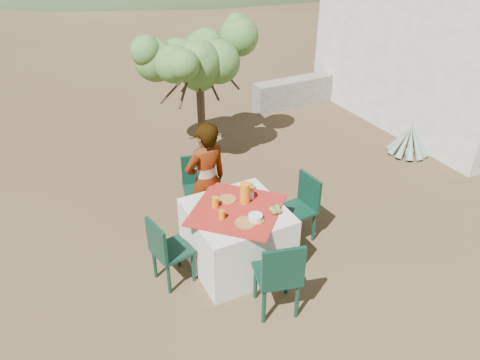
{
  "coord_description": "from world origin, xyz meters",
  "views": [
    {
      "loc": [
        -1.92,
        -4.18,
        3.69
      ],
      "look_at": [
        0.2,
        -0.02,
        0.85
      ],
      "focal_mm": 35.0,
      "sensor_mm": 36.0,
      "label": 1
    }
  ],
  "objects_px": {
    "chair_left": "(166,249)",
    "guesthouse": "(456,35)",
    "chair_right": "(302,205)",
    "juice_pitcher": "(245,193)",
    "table": "(237,237)",
    "chair_far": "(198,184)",
    "person": "(206,182)",
    "shrub_tree": "(201,65)",
    "chair_near": "(279,275)",
    "agave": "(409,141)"
  },
  "relations": [
    {
      "from": "chair_right",
      "to": "juice_pitcher",
      "type": "bearing_deg",
      "value": -93.47
    },
    {
      "from": "shrub_tree",
      "to": "agave",
      "type": "distance_m",
      "value": 3.62
    },
    {
      "from": "chair_right",
      "to": "person",
      "type": "distance_m",
      "value": 1.2
    },
    {
      "from": "chair_right",
      "to": "juice_pitcher",
      "type": "xyz_separation_m",
      "value": [
        -0.79,
        -0.02,
        0.41
      ]
    },
    {
      "from": "chair_left",
      "to": "chair_right",
      "type": "distance_m",
      "value": 1.75
    },
    {
      "from": "juice_pitcher",
      "to": "chair_right",
      "type": "bearing_deg",
      "value": 1.37
    },
    {
      "from": "shrub_tree",
      "to": "person",
      "type": "bearing_deg",
      "value": -112.15
    },
    {
      "from": "chair_far",
      "to": "chair_left",
      "type": "height_order",
      "value": "chair_far"
    },
    {
      "from": "chair_far",
      "to": "shrub_tree",
      "type": "relative_size",
      "value": 0.44
    },
    {
      "from": "person",
      "to": "agave",
      "type": "xyz_separation_m",
      "value": [
        3.83,
        0.46,
        -0.52
      ]
    },
    {
      "from": "chair_far",
      "to": "chair_near",
      "type": "relative_size",
      "value": 0.92
    },
    {
      "from": "agave",
      "to": "guesthouse",
      "type": "relative_size",
      "value": 0.17
    },
    {
      "from": "shrub_tree",
      "to": "table",
      "type": "bearing_deg",
      "value": -105.47
    },
    {
      "from": "chair_right",
      "to": "chair_far",
      "type": "bearing_deg",
      "value": -141.84
    },
    {
      "from": "chair_far",
      "to": "agave",
      "type": "relative_size",
      "value": 1.17
    },
    {
      "from": "chair_right",
      "to": "juice_pitcher",
      "type": "relative_size",
      "value": 3.44
    },
    {
      "from": "person",
      "to": "shrub_tree",
      "type": "xyz_separation_m",
      "value": [
        0.8,
        1.96,
        0.76
      ]
    },
    {
      "from": "chair_right",
      "to": "chair_left",
      "type": "bearing_deg",
      "value": -93.68
    },
    {
      "from": "chair_right",
      "to": "table",
      "type": "bearing_deg",
      "value": -89.0
    },
    {
      "from": "chair_near",
      "to": "guesthouse",
      "type": "height_order",
      "value": "guesthouse"
    },
    {
      "from": "person",
      "to": "juice_pitcher",
      "type": "height_order",
      "value": "person"
    },
    {
      "from": "chair_right",
      "to": "shrub_tree",
      "type": "distance_m",
      "value": 2.76
    },
    {
      "from": "table",
      "to": "chair_far",
      "type": "relative_size",
      "value": 1.54
    },
    {
      "from": "guesthouse",
      "to": "juice_pitcher",
      "type": "xyz_separation_m",
      "value": [
        -5.51,
        -2.14,
        -0.61
      ]
    },
    {
      "from": "person",
      "to": "agave",
      "type": "bearing_deg",
      "value": 178.08
    },
    {
      "from": "chair_near",
      "to": "juice_pitcher",
      "type": "distance_m",
      "value": 1.03
    },
    {
      "from": "chair_right",
      "to": "shrub_tree",
      "type": "height_order",
      "value": "shrub_tree"
    },
    {
      "from": "person",
      "to": "juice_pitcher",
      "type": "xyz_separation_m",
      "value": [
        0.21,
        -0.6,
        0.12
      ]
    },
    {
      "from": "shrub_tree",
      "to": "chair_near",
      "type": "bearing_deg",
      "value": -101.35
    },
    {
      "from": "chair_left",
      "to": "table",
      "type": "bearing_deg",
      "value": -104.99
    },
    {
      "from": "chair_right",
      "to": "juice_pitcher",
      "type": "distance_m",
      "value": 0.9
    },
    {
      "from": "table",
      "to": "agave",
      "type": "relative_size",
      "value": 1.8
    },
    {
      "from": "chair_far",
      "to": "person",
      "type": "bearing_deg",
      "value": -83.44
    },
    {
      "from": "chair_left",
      "to": "chair_right",
      "type": "height_order",
      "value": "chair_right"
    },
    {
      "from": "table",
      "to": "shrub_tree",
      "type": "xyz_separation_m",
      "value": [
        0.73,
        2.64,
        1.15
      ]
    },
    {
      "from": "guesthouse",
      "to": "chair_far",
      "type": "bearing_deg",
      "value": -168.9
    },
    {
      "from": "guesthouse",
      "to": "table",
      "type": "bearing_deg",
      "value": -158.55
    },
    {
      "from": "table",
      "to": "juice_pitcher",
      "type": "distance_m",
      "value": 0.53
    },
    {
      "from": "table",
      "to": "person",
      "type": "relative_size",
      "value": 0.85
    },
    {
      "from": "chair_far",
      "to": "agave",
      "type": "distance_m",
      "value": 3.78
    },
    {
      "from": "chair_near",
      "to": "person",
      "type": "height_order",
      "value": "person"
    },
    {
      "from": "table",
      "to": "chair_near",
      "type": "distance_m",
      "value": 0.89
    },
    {
      "from": "person",
      "to": "shrub_tree",
      "type": "relative_size",
      "value": 0.79
    },
    {
      "from": "chair_far",
      "to": "person",
      "type": "xyz_separation_m",
      "value": [
        -0.06,
        -0.43,
        0.3
      ]
    },
    {
      "from": "chair_right",
      "to": "guesthouse",
      "type": "relative_size",
      "value": 0.2
    },
    {
      "from": "guesthouse",
      "to": "agave",
      "type": "bearing_deg",
      "value": -150.26
    },
    {
      "from": "chair_left",
      "to": "guesthouse",
      "type": "bearing_deg",
      "value": -82.32
    },
    {
      "from": "chair_far",
      "to": "juice_pitcher",
      "type": "bearing_deg",
      "value": -67.49
    },
    {
      "from": "chair_far",
      "to": "chair_near",
      "type": "height_order",
      "value": "chair_near"
    },
    {
      "from": "chair_left",
      "to": "guesthouse",
      "type": "distance_m",
      "value": 6.89
    }
  ]
}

